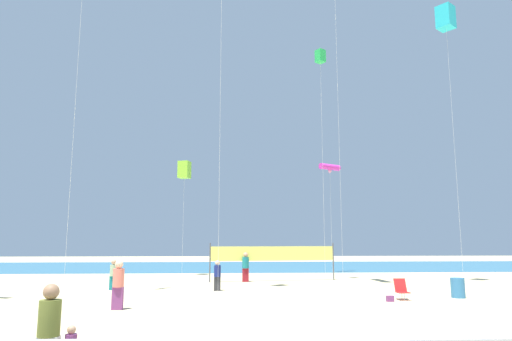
# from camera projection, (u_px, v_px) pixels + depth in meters

# --- Properties ---
(ground_plane) EXTENTS (120.00, 120.00, 0.00)m
(ground_plane) POSITION_uv_depth(u_px,v_px,m) (227.00, 310.00, 16.75)
(ground_plane) COLOR #D1BC89
(ocean_band) EXTENTS (120.00, 20.00, 0.01)m
(ocean_band) POSITION_uv_depth(u_px,v_px,m) (228.00, 266.00, 45.74)
(ocean_band) COLOR teal
(ocean_band) RESTS_ON ground
(mother_figure) EXTENTS (0.39, 0.39, 1.73)m
(mother_figure) POSITION_uv_depth(u_px,v_px,m) (49.00, 329.00, 8.33)
(mother_figure) COLOR white
(mother_figure) RESTS_ON ground
(beachgoer_navy_shirt) EXTENTS (0.35, 0.35, 1.53)m
(beachgoer_navy_shirt) POSITION_uv_depth(u_px,v_px,m) (217.00, 274.00, 23.31)
(beachgoer_navy_shirt) COLOR #2D2D33
(beachgoer_navy_shirt) RESTS_ON ground
(beachgoer_coral_shirt) EXTENTS (0.41, 0.41, 1.80)m
(beachgoer_coral_shirt) POSITION_uv_depth(u_px,v_px,m) (118.00, 283.00, 16.91)
(beachgoer_coral_shirt) COLOR #7A3872
(beachgoer_coral_shirt) RESTS_ON ground
(beachgoer_sage_shirt) EXTENTS (0.36, 0.36, 1.55)m
(beachgoer_sage_shirt) POSITION_uv_depth(u_px,v_px,m) (113.00, 274.00, 23.69)
(beachgoer_sage_shirt) COLOR #19727A
(beachgoer_sage_shirt) RESTS_ON ground
(beachgoer_teal_shirt) EXTENTS (0.42, 0.42, 1.82)m
(beachgoer_teal_shirt) POSITION_uv_depth(u_px,v_px,m) (246.00, 266.00, 28.43)
(beachgoer_teal_shirt) COLOR maroon
(beachgoer_teal_shirt) RESTS_ON ground
(folding_beach_chair) EXTENTS (0.52, 0.65, 0.89)m
(folding_beach_chair) POSITION_uv_depth(u_px,v_px,m) (401.00, 289.00, 19.73)
(folding_beach_chair) COLOR red
(folding_beach_chair) RESTS_ON ground
(trash_barrel) EXTENTS (0.60, 0.60, 0.88)m
(trash_barrel) POSITION_uv_depth(u_px,v_px,m) (458.00, 288.00, 20.35)
(trash_barrel) COLOR teal
(trash_barrel) RESTS_ON ground
(volleyball_net) EXTENTS (8.12, 1.33, 2.40)m
(volleyball_net) POSITION_uv_depth(u_px,v_px,m) (273.00, 255.00, 29.08)
(volleyball_net) COLOR #4C4C51
(volleyball_net) RESTS_ON ground
(beach_handbag) EXTENTS (0.31, 0.15, 0.25)m
(beach_handbag) POSITION_uv_depth(u_px,v_px,m) (390.00, 299.00, 19.02)
(beach_handbag) COLOR #7A3872
(beach_handbag) RESTS_ON ground
(kite_magenta_tube) EXTENTS (1.99, 1.44, 8.80)m
(kite_magenta_tube) POSITION_uv_depth(u_px,v_px,m) (330.00, 167.00, 37.46)
(kite_magenta_tube) COLOR silver
(kite_magenta_tube) RESTS_ON ground
(kite_green_box) EXTENTS (0.74, 0.74, 15.15)m
(kite_green_box) POSITION_uv_depth(u_px,v_px,m) (320.00, 57.00, 30.32)
(kite_green_box) COLOR silver
(kite_green_box) RESTS_ON ground
(kite_cyan_box) EXTENTS (1.30, 1.30, 17.31)m
(kite_cyan_box) POSITION_uv_depth(u_px,v_px,m) (446.00, 18.00, 28.85)
(kite_cyan_box) COLOR silver
(kite_cyan_box) RESTS_ON ground
(kite_lime_box) EXTENTS (0.99, 0.99, 8.46)m
(kite_lime_box) POSITION_uv_depth(u_px,v_px,m) (184.00, 170.00, 34.16)
(kite_lime_box) COLOR silver
(kite_lime_box) RESTS_ON ground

